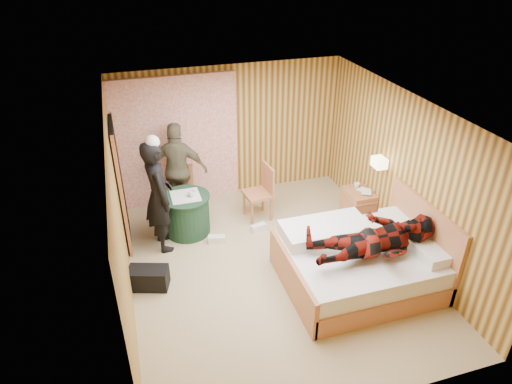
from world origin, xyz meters
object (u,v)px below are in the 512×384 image
object	(u,v)px
bed	(361,262)
woman_standing	(159,196)
chair_far	(181,187)
chair_near	(262,188)
wall_lamp	(379,162)
duffel_bag	(149,278)
round_table	(187,214)
man_at_table	(178,170)
nightstand	(358,205)
man_on_bed	(377,231)

from	to	relation	value
bed	woman_standing	distance (m)	3.20
chair_far	chair_near	world-z (taller)	chair_near
wall_lamp	duffel_bag	world-z (taller)	wall_lamp
duffel_bag	woman_standing	world-z (taller)	woman_standing
round_table	man_at_table	bearing A→B (deg)	90.00
nightstand	woman_standing	bearing A→B (deg)	176.35
chair_far	man_on_bed	bearing A→B (deg)	-37.49
wall_lamp	duffel_bag	size ratio (longest dim) A/B	0.46
wall_lamp	nightstand	distance (m)	1.08
chair_near	duffel_bag	xyz separation A→B (m)	(-2.13, -1.32, -0.42)
bed	round_table	bearing A→B (deg)	137.81
chair_far	man_at_table	bearing A→B (deg)	137.55
round_table	duffel_bag	distance (m)	1.47
bed	woman_standing	bearing A→B (deg)	146.90
man_on_bed	round_table	bearing A→B (deg)	135.08
chair_far	chair_near	xyz separation A→B (m)	(1.34, -0.54, 0.04)
nightstand	round_table	size ratio (longest dim) A/B	0.73
woman_standing	man_at_table	world-z (taller)	woman_standing
bed	nightstand	world-z (taller)	bed
nightstand	round_table	distance (m)	2.99
wall_lamp	man_at_table	bearing A→B (deg)	152.69
wall_lamp	nightstand	world-z (taller)	wall_lamp
bed	round_table	size ratio (longest dim) A/B	2.69
man_at_table	nightstand	bearing A→B (deg)	177.65
chair_near	man_at_table	size ratio (longest dim) A/B	0.58
duffel_bag	woman_standing	xyz separation A→B (m)	(0.33, 0.96, 0.77)
man_on_bed	chair_near	bearing A→B (deg)	110.52
wall_lamp	nightstand	size ratio (longest dim) A/B	0.44
round_table	woman_standing	size ratio (longest dim) A/B	0.43
bed	man_at_table	distance (m)	3.49
chair_near	woman_standing	distance (m)	1.87
bed	chair_far	xyz separation A→B (m)	(-2.17, 2.63, 0.20)
man_on_bed	duffel_bag	bearing A→B (deg)	161.74
woman_standing	duffel_bag	bearing A→B (deg)	153.00
round_table	chair_far	distance (m)	0.66
bed	duffel_bag	world-z (taller)	bed
woman_standing	bed	bearing A→B (deg)	-130.92
nightstand	round_table	bearing A→B (deg)	170.67
man_at_table	chair_far	bearing A→B (deg)	141.71
wall_lamp	bed	size ratio (longest dim) A/B	0.12
round_table	man_at_table	size ratio (longest dim) A/B	0.47
chair_near	bed	bearing A→B (deg)	15.56
wall_lamp	chair_far	bearing A→B (deg)	153.02
chair_far	woman_standing	xyz separation A→B (m)	(-0.46, -0.91, 0.39)
man_at_table	wall_lamp	bearing A→B (deg)	171.73
bed	round_table	xyz separation A→B (m)	(-2.19, 1.99, 0.02)
chair_far	duffel_bag	world-z (taller)	chair_far
chair_far	round_table	bearing A→B (deg)	-77.00
chair_near	round_table	bearing A→B (deg)	-92.20
round_table	chair_far	world-z (taller)	chair_far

